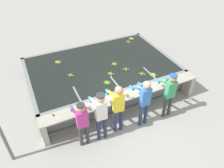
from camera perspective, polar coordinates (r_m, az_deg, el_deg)
ground_plane at (r=7.43m, az=4.11°, el=-8.95°), size 80.00×80.00×0.00m
wash_tank at (r=8.69m, az=-2.82°, el=2.77°), size 5.52×3.61×0.85m
work_ledge at (r=7.13m, az=3.47°, el=-4.30°), size 5.52×0.45×0.85m
worker_0 at (r=6.11m, az=-7.82°, el=-9.49°), size 0.41×0.71×1.58m
worker_1 at (r=6.13m, az=-2.93°, el=-7.42°), size 0.44×0.73×1.72m
worker_2 at (r=6.35m, az=1.59°, el=-5.46°), size 0.44×0.73×1.74m
worker_3 at (r=6.62m, az=8.47°, el=-3.92°), size 0.44×0.73×1.72m
worker_4 at (r=7.09m, az=14.83°, el=-1.89°), size 0.41×0.72×1.68m
banana_bunch_floating_0 at (r=8.44m, az=0.67°, el=5.25°), size 0.27×0.27×0.08m
banana_bunch_floating_1 at (r=10.37m, az=5.11°, el=11.70°), size 0.28×0.28×0.08m
banana_bunch_floating_2 at (r=7.47m, az=-1.28°, el=0.38°), size 0.28×0.28×0.08m
banana_bunch_floating_3 at (r=7.90m, az=-0.33°, el=2.71°), size 0.27×0.27×0.08m
banana_bunch_floating_4 at (r=7.96m, az=-10.66°, el=2.28°), size 0.24×0.24×0.08m
banana_bunch_floating_5 at (r=8.16m, az=3.70°, el=3.91°), size 0.27×0.27×0.08m
banana_bunch_floating_6 at (r=8.82m, az=-13.90°, el=5.60°), size 0.28×0.28×0.08m
banana_bunch_floating_7 at (r=7.98m, az=10.73°, el=2.39°), size 0.27×0.28×0.08m
banana_bunch_floating_8 at (r=10.07m, az=4.35°, el=10.91°), size 0.28×0.28×0.08m
banana_bunch_floating_9 at (r=7.97m, az=7.87°, el=2.67°), size 0.23×0.23×0.08m
banana_bunch_ledge_0 at (r=6.98m, az=2.06°, el=-2.78°), size 0.27×0.27×0.08m
banana_bunch_ledge_1 at (r=6.51m, az=-7.66°, el=-6.82°), size 0.28×0.28×0.08m
knife_0 at (r=6.51m, az=-14.65°, el=-8.14°), size 0.20×0.32×0.02m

